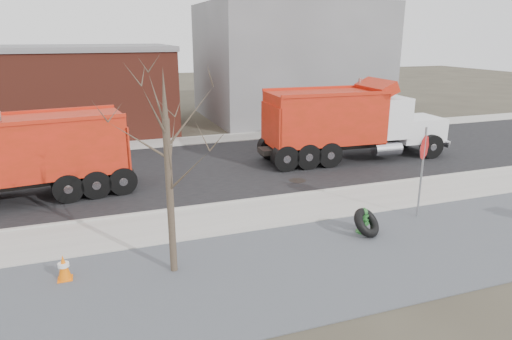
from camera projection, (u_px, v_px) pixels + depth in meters
name	position (u px, v px, depth m)	size (l,w,h in m)	color
ground	(256.00, 218.00, 15.23)	(120.00, 120.00, 0.00)	#383328
gravel_verge	(301.00, 266.00, 12.07)	(60.00, 5.00, 0.03)	slate
sidewalk	(254.00, 215.00, 15.44)	(60.00, 2.50, 0.06)	#9E9B93
curb	(242.00, 201.00, 16.61)	(60.00, 0.15, 0.11)	#9E9B93
road	(210.00, 168.00, 20.90)	(60.00, 9.40, 0.02)	black
far_sidewalk	(185.00, 141.00, 26.04)	(60.00, 2.00, 0.06)	#9E9B93
building_grey	(289.00, 61.00, 33.23)	(12.00, 10.00, 8.00)	gray
bare_tree	(167.00, 148.00, 10.90)	(3.20, 3.20, 5.20)	#382D23
fire_hydrant	(364.00, 222.00, 14.01)	(0.46, 0.45, 0.82)	#2E732C
truck_tire	(367.00, 223.00, 13.80)	(1.24, 1.18, 0.90)	black
stop_sign	(423.00, 158.00, 14.74)	(0.71, 0.48, 3.07)	gray
traffic_cone_far	(64.00, 268.00, 11.31)	(0.36, 0.36, 0.68)	orange
dump_truck_red_a	(348.00, 120.00, 21.90)	(9.49, 2.99, 3.79)	black
dump_truck_red_b	(25.00, 154.00, 16.47)	(8.26, 3.29, 3.46)	black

